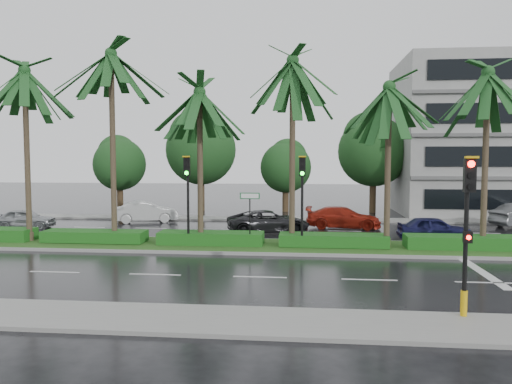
# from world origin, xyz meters

# --- Properties ---
(ground) EXTENTS (120.00, 120.00, 0.00)m
(ground) POSITION_xyz_m (0.00, 0.00, 0.00)
(ground) COLOR black
(ground) RESTS_ON ground
(near_sidewalk) EXTENTS (40.00, 2.40, 0.12)m
(near_sidewalk) POSITION_xyz_m (0.00, -10.20, 0.06)
(near_sidewalk) COLOR gray
(near_sidewalk) RESTS_ON ground
(far_sidewalk) EXTENTS (40.00, 2.00, 0.12)m
(far_sidewalk) POSITION_xyz_m (0.00, 12.00, 0.06)
(far_sidewalk) COLOR gray
(far_sidewalk) RESTS_ON ground
(median) EXTENTS (36.00, 4.00, 0.15)m
(median) POSITION_xyz_m (0.00, 1.00, 0.08)
(median) COLOR gray
(median) RESTS_ON ground
(hedge) EXTENTS (35.20, 1.40, 0.60)m
(hedge) POSITION_xyz_m (0.00, 1.00, 0.45)
(hedge) COLOR #184C15
(hedge) RESTS_ON median
(lane_markings) EXTENTS (34.00, 13.06, 0.01)m
(lane_markings) POSITION_xyz_m (3.04, -0.43, 0.01)
(lane_markings) COLOR silver
(lane_markings) RESTS_ON ground
(palm_row) EXTENTS (26.30, 4.20, 10.24)m
(palm_row) POSITION_xyz_m (-1.25, 1.02, 7.87)
(palm_row) COLOR #3C3122
(palm_row) RESTS_ON median
(signal_near) EXTENTS (0.34, 0.45, 4.36)m
(signal_near) POSITION_xyz_m (6.00, -9.39, 2.50)
(signal_near) COLOR black
(signal_near) RESTS_ON near_sidewalk
(signal_median_left) EXTENTS (0.34, 0.42, 4.36)m
(signal_median_left) POSITION_xyz_m (-4.00, 0.30, 3.00)
(signal_median_left) COLOR black
(signal_median_left) RESTS_ON median
(signal_median_right) EXTENTS (0.34, 0.42, 4.36)m
(signal_median_right) POSITION_xyz_m (1.50, 0.30, 3.00)
(signal_median_right) COLOR black
(signal_median_right) RESTS_ON median
(street_sign) EXTENTS (0.95, 0.09, 2.60)m
(street_sign) POSITION_xyz_m (-1.00, 0.48, 2.12)
(street_sign) COLOR black
(street_sign) RESTS_ON median
(bg_trees) EXTENTS (32.98, 5.79, 8.37)m
(bg_trees) POSITION_xyz_m (1.57, 17.59, 4.98)
(bg_trees) COLOR #372A19
(bg_trees) RESTS_ON ground
(building) EXTENTS (16.00, 10.00, 12.00)m
(building) POSITION_xyz_m (17.00, 18.00, 6.00)
(building) COLOR gray
(building) RESTS_ON ground
(car_silver) EXTENTS (1.97, 3.79, 1.23)m
(car_silver) POSITION_xyz_m (-15.81, 6.20, 0.62)
(car_silver) COLOR #999DA0
(car_silver) RESTS_ON ground
(car_white) EXTENTS (2.85, 4.56, 1.42)m
(car_white) POSITION_xyz_m (-9.24, 9.80, 0.71)
(car_white) COLOR #BABABA
(car_white) RESTS_ON ground
(car_darkgrey) EXTENTS (3.62, 5.30, 1.35)m
(car_darkgrey) POSITION_xyz_m (-0.50, 5.82, 0.67)
(car_darkgrey) COLOR black
(car_darkgrey) RESTS_ON ground
(car_red) EXTENTS (2.19, 4.75, 1.34)m
(car_red) POSITION_xyz_m (4.00, 8.24, 0.67)
(car_red) COLOR maroon
(car_red) RESTS_ON ground
(car_blue) EXTENTS (1.68, 3.85, 1.29)m
(car_blue) POSITION_xyz_m (8.50, 4.08, 0.65)
(car_blue) COLOR #181A4A
(car_blue) RESTS_ON ground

